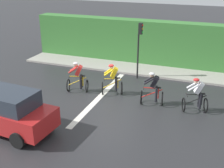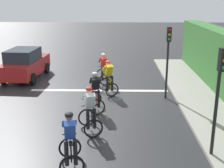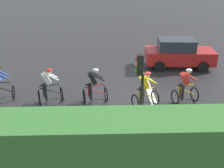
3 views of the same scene
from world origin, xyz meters
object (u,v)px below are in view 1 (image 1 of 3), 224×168
at_px(cyclist_second, 197,96).
at_px(car_red, 7,111).
at_px(cyclist_mid, 153,89).
at_px(cyclist_fourth, 113,80).
at_px(traffic_light_near_crossing, 139,42).
at_px(cyclist_trailing, 78,78).

distance_m(cyclist_second, car_red, 8.31).
relative_size(cyclist_second, cyclist_mid, 1.00).
height_order(cyclist_fourth, traffic_light_near_crossing, traffic_light_near_crossing).
relative_size(cyclist_second, car_red, 0.39).
bearing_deg(traffic_light_near_crossing, cyclist_trailing, -39.24).
relative_size(cyclist_mid, traffic_light_near_crossing, 0.50).
height_order(cyclist_mid, traffic_light_near_crossing, traffic_light_near_crossing).
height_order(cyclist_second, cyclist_fourth, same).
height_order(cyclist_fourth, car_red, car_red).
distance_m(cyclist_mid, cyclist_fourth, 2.30).
distance_m(cyclist_trailing, traffic_light_near_crossing, 4.18).
distance_m(car_red, traffic_light_near_crossing, 8.46).
distance_m(cyclist_mid, traffic_light_near_crossing, 3.87).
bearing_deg(cyclist_fourth, cyclist_mid, 77.80).
bearing_deg(traffic_light_near_crossing, cyclist_fourth, -12.81).
xyz_separation_m(cyclist_second, car_red, (4.41, -7.04, 0.08)).
relative_size(cyclist_mid, car_red, 0.39).
height_order(cyclist_trailing, traffic_light_near_crossing, traffic_light_near_crossing).
height_order(cyclist_mid, cyclist_fourth, same).
relative_size(cyclist_trailing, traffic_light_near_crossing, 0.50).
xyz_separation_m(cyclist_fourth, traffic_light_near_crossing, (-2.72, 0.62, 1.43)).
distance_m(cyclist_fourth, traffic_light_near_crossing, 3.13).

